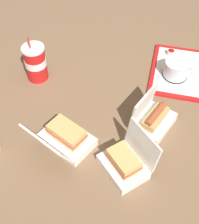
{
  "coord_description": "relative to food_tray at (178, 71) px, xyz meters",
  "views": [
    {
      "loc": [
        0.82,
        0.26,
        1.03
      ],
      "look_at": [
        0.03,
        -0.02,
        0.05
      ],
      "focal_mm": 50.0,
      "sensor_mm": 36.0,
      "label": 1
    }
  ],
  "objects": [
    {
      "name": "napkin_stack",
      "position": [
        -0.04,
        -0.06,
        0.01
      ],
      "size": [
        0.13,
        0.13,
        0.0
      ],
      "primitive_type": "cube",
      "rotation": [
        0.0,
        0.0,
        0.4
      ],
      "color": "white",
      "rests_on": "food_tray"
    },
    {
      "name": "cake_container",
      "position": [
        0.04,
        -0.01,
        0.05
      ],
      "size": [
        0.12,
        0.12,
        0.08
      ],
      "color": "black",
      "rests_on": "food_tray"
    },
    {
      "name": "ketchup_cup",
      "position": [
        -0.11,
        -0.06,
        0.02
      ],
      "size": [
        0.04,
        0.04,
        0.02
      ],
      "color": "white",
      "rests_on": "food_tray"
    },
    {
      "name": "ground_plane",
      "position": [
        0.38,
        -0.23,
        -0.01
      ],
      "size": [
        3.2,
        3.2,
        0.0
      ],
      "primitive_type": "plane",
      "color": "brown"
    },
    {
      "name": "food_tray",
      "position": [
        0.0,
        0.0,
        0.0
      ],
      "size": [
        0.4,
        0.3,
        0.01
      ],
      "color": "red",
      "rests_on": "ground_plane"
    },
    {
      "name": "clamshell_hotdog_center",
      "position": [
        0.37,
        -0.04,
        0.03
      ],
      "size": [
        0.21,
        0.17,
        0.16
      ],
      "color": "white",
      "rests_on": "ground_plane"
    },
    {
      "name": "soda_cup_corner",
      "position": [
        0.26,
        -0.63,
        0.08
      ],
      "size": [
        0.1,
        0.1,
        0.24
      ],
      "color": "red",
      "rests_on": "ground_plane"
    },
    {
      "name": "clamshell_sandwich_front",
      "position": [
        0.58,
        -0.34,
        0.04
      ],
      "size": [
        0.26,
        0.26,
        0.17
      ],
      "color": "white",
      "rests_on": "ground_plane"
    },
    {
      "name": "plastic_fork",
      "position": [
        -0.03,
        0.06,
        0.01
      ],
      "size": [
        0.11,
        0.05,
        0.0
      ],
      "primitive_type": "cube",
      "rotation": [
        0.0,
        0.0,
        0.33
      ],
      "color": "white",
      "rests_on": "food_tray"
    },
    {
      "name": "clamshell_sandwich_corner",
      "position": [
        0.61,
        -0.09,
        0.04
      ],
      "size": [
        0.23,
        0.23,
        0.17
      ],
      "color": "white",
      "rests_on": "ground_plane"
    }
  ]
}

